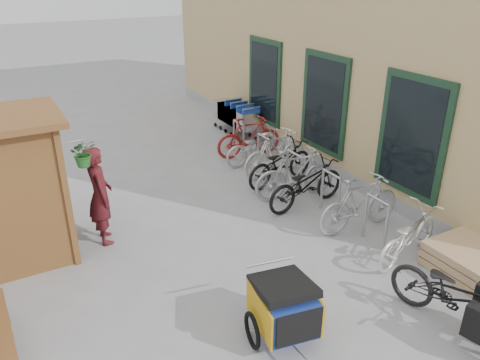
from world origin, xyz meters
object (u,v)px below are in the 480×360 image
child_trailer (284,305)px  bike_0 (409,235)px  pallet_stack (472,262)px  bike_4 (280,163)px  shopping_carts (235,114)px  person_kiosk (100,195)px  bike_2 (306,184)px  bike_3 (295,174)px  cargo_bike (461,298)px  bike_6 (256,146)px  bike_7 (249,137)px  bike_1 (360,203)px  bike_5 (275,153)px

child_trailer → bike_0: child_trailer is taller
bike_0 → child_trailer: bearing=87.3°
pallet_stack → bike_4: (-0.74, 4.25, 0.26)m
shopping_carts → person_kiosk: 6.15m
pallet_stack → bike_2: (-0.90, 3.09, 0.27)m
pallet_stack → bike_3: bearing=103.9°
cargo_bike → bike_6: (0.64, 6.17, -0.05)m
bike_7 → shopping_carts: bearing=-11.0°
bike_1 → pallet_stack: bearing=-159.5°
child_trailer → bike_0: bearing=20.3°
bike_7 → person_kiosk: bearing=124.3°
bike_0 → bike_1: bike_1 is taller
child_trailer → bike_0: size_ratio=0.94×
bike_0 → bike_2: (-0.34, 2.29, 0.05)m
bike_3 → bike_7: bearing=0.3°
shopping_carts → bike_5: bearing=-101.0°
pallet_stack → shopping_carts: bearing=90.0°
cargo_bike → bike_0: 1.65m
person_kiosk → bike_0: size_ratio=1.04×
pallet_stack → bike_0: 1.00m
cargo_bike → bike_6: 6.21m
shopping_carts → bike_6: 2.30m
cargo_bike → bike_0: cargo_bike is taller
pallet_stack → bike_3: (-0.87, 3.51, 0.33)m
shopping_carts → cargo_bike: size_ratio=0.95×
bike_1 → child_trailer: bearing=123.3°
bike_1 → bike_3: size_ratio=0.98×
bike_4 → bike_7: (0.21, 1.72, 0.03)m
bike_3 → bike_4: size_ratio=0.99×
bike_2 → bike_3: (0.03, 0.41, 0.05)m
person_kiosk → bike_1: 4.52m
bike_5 → bike_3: bearing=158.8°
person_kiosk → bike_6: bearing=-64.2°
child_trailer → bike_3: bike_3 is taller
bike_6 → pallet_stack: bearing=-174.5°
pallet_stack → child_trailer: size_ratio=0.77×
cargo_bike → bike_7: bearing=71.4°
person_kiosk → bike_0: person_kiosk is taller
shopping_carts → bike_1: bearing=-96.0°
child_trailer → person_kiosk: bearing=121.5°
person_kiosk → bike_5: person_kiosk is taller
bike_5 → bike_7: bike_5 is taller
bike_5 → bike_4: bearing=152.5°
bike_3 → bike_6: (0.25, 1.96, -0.10)m
shopping_carts → bike_6: bearing=-105.6°
bike_3 → bike_5: (0.29, 1.19, -0.00)m
child_trailer → bike_3: 4.06m
bike_3 → pallet_stack: bearing=-158.0°
bike_4 → person_kiosk: bearing=86.8°
bike_3 → person_kiosk: bearing=94.4°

